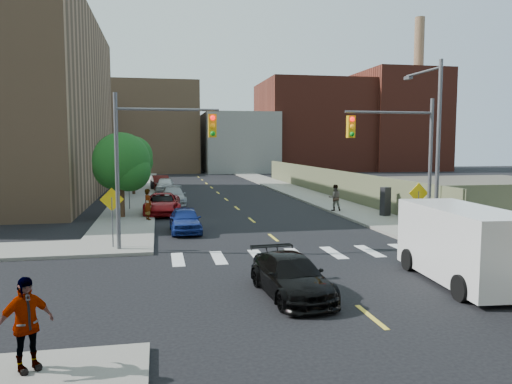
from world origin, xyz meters
name	(u,v)px	position (x,y,z in m)	size (l,w,h in m)	color
ground	(324,279)	(0.00, 0.00, 0.00)	(160.00, 160.00, 0.00)	black
sidewalk_nw	(140,185)	(-7.75, 41.50, 0.07)	(3.50, 73.00, 0.15)	gray
sidewalk_ne	(273,183)	(7.75, 41.50, 0.07)	(3.50, 73.00, 0.15)	gray
fence_north	(325,182)	(9.60, 28.00, 1.25)	(0.12, 44.00, 2.50)	#696E4D
gravel_lot	(485,189)	(28.00, 30.00, 0.03)	(36.00, 42.00, 0.06)	#595447
bg_bldg_west	(56,136)	(-22.00, 70.00, 6.00)	(14.00, 18.00, 12.00)	#592319
bg_bldg_midwest	(156,128)	(-6.00, 72.00, 7.50)	(14.00, 16.00, 15.00)	#8C6B4C
bg_bldg_center	(238,143)	(8.00, 70.00, 5.00)	(12.00, 16.00, 10.00)	gray
bg_bldg_east	(311,126)	(22.00, 72.00, 8.00)	(18.00, 18.00, 16.00)	#592319
bg_bldg_fareast	(397,121)	(38.00, 70.00, 9.00)	(14.00, 16.00, 18.00)	#592319
smokestack	(418,94)	(42.00, 70.00, 14.00)	(1.80, 1.80, 28.00)	#8C6B4C
signal_nw	(152,150)	(-5.98, 6.00, 4.53)	(4.59, 0.30, 7.00)	#59595E
signal_ne	(402,149)	(5.98, 6.00, 4.53)	(4.59, 0.30, 7.00)	#59595E
streetlight_ne	(434,135)	(8.20, 6.90, 5.22)	(0.25, 3.70, 9.00)	#59595E
warn_sign_nw	(112,206)	(-7.80, 6.50, 1.99)	(1.06, 0.06, 2.83)	#59595E
warn_sign_ne	(418,199)	(7.20, 6.50, 1.99)	(1.06, 0.06, 2.83)	#59595E
warn_sign_midwest	(129,183)	(-7.80, 20.00, 1.99)	(1.06, 0.06, 2.83)	#59595E
tree_west_near	(122,165)	(-8.00, 16.05, 3.48)	(3.66, 3.64, 5.52)	#332114
tree_west_far	(133,158)	(-8.00, 31.05, 3.48)	(3.66, 3.64, 5.52)	#332114
parked_car_blue	(185,220)	(-4.34, 10.46, 0.69)	(1.62, 4.03, 1.37)	navy
parked_car_black	(162,206)	(-5.50, 17.33, 0.63)	(1.34, 3.83, 1.26)	black
parked_car_red	(162,204)	(-5.50, 17.72, 0.73)	(2.43, 5.26, 1.46)	maroon
parked_car_silver	(173,196)	(-4.62, 23.18, 0.69)	(1.94, 4.76, 1.38)	#94989B
parked_car_white	(165,185)	(-5.10, 33.25, 0.74)	(1.76, 4.36, 1.49)	silver
parked_car_maroon	(161,183)	(-5.50, 36.00, 0.76)	(1.61, 4.63, 1.52)	#45100D
parked_car_grey	(161,183)	(-5.50, 37.53, 0.65)	(2.16, 4.68, 1.30)	black
black_sedan	(291,276)	(-1.68, -1.69, 0.64)	(1.79, 4.41, 1.28)	black
cargo_van	(460,242)	(4.51, -1.21, 1.39)	(2.76, 5.94, 2.65)	white
mailbox	(444,224)	(8.40, 6.00, 0.76)	(0.55, 0.44, 1.27)	#0E1B53
payphone	(385,201)	(8.70, 13.32, 1.07)	(0.55, 0.45, 1.85)	black
pedestrian_west	(148,204)	(-6.38, 14.43, 1.10)	(0.70, 0.46, 1.91)	gray
pedestrian_east	(335,198)	(6.30, 16.21, 1.06)	(0.89, 0.69, 1.82)	gray
pedestrian_sw	(25,324)	(-8.45, -6.00, 1.13)	(1.15, 0.48, 1.96)	gray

